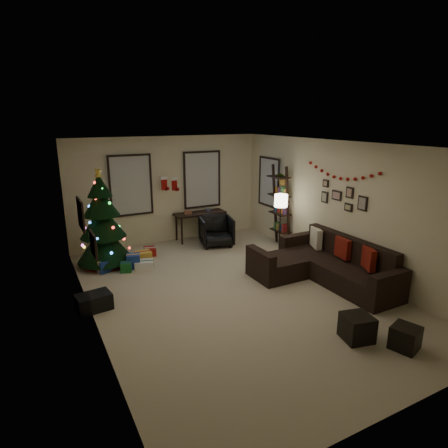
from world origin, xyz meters
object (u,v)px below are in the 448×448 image
Objects in this scene: sofa at (323,266)px; desk at (200,216)px; desk_chair at (216,231)px; bookshelf at (281,208)px; christmas_tree at (103,225)px.

sofa is 1.98× the size of desk.
desk is 0.72m from desk_chair.
bookshelf is at bearing -15.14° from desk_chair.
bookshelf reaches higher than sofa.
bookshelf is (0.45, 2.12, 0.71)m from sofa.
christmas_tree is at bearing 170.20° from bookshelf.
sofa is (3.70, -2.84, -0.63)m from christmas_tree.
christmas_tree reaches higher than desk_chair.
sofa is 3.05m from desk_chair.
desk_chair reaches higher than desk.
christmas_tree reaches higher than bookshelf.
christmas_tree is 0.82× the size of sofa.
bookshelf is (1.54, -1.44, 0.34)m from desk.
christmas_tree is 4.70m from sofa.
desk_chair is 0.36× the size of bookshelf.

